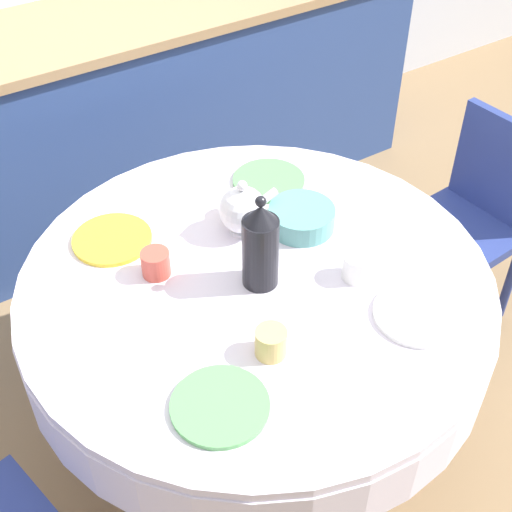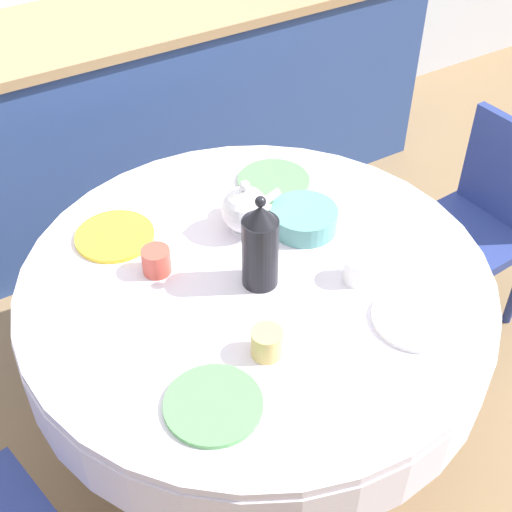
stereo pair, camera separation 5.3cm
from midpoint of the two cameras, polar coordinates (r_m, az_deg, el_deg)
ground_plane at (r=2.62m, az=-0.59°, el=-13.43°), size 12.00×12.00×0.00m
kitchen_counter at (r=3.24m, az=-14.32°, el=9.48°), size 3.24×0.64×0.96m
dining_table at (r=2.14m, az=-0.71°, el=-4.03°), size 1.39×1.39×0.74m
chair_left at (r=2.82m, az=16.37°, el=3.27°), size 0.43×0.43×0.84m
plate_near_left at (r=1.75m, az=-3.78°, el=-11.88°), size 0.24×0.24×0.01m
cup_near_left at (r=1.83m, az=0.37°, el=-6.94°), size 0.08×0.08×0.08m
plate_near_right at (r=1.98m, az=12.06°, el=-4.59°), size 0.24×0.24×0.01m
cup_near_right at (r=2.05m, az=7.35°, el=-0.85°), size 0.08×0.08×0.08m
plate_far_left at (r=2.22m, az=-12.11°, el=1.31°), size 0.24×0.24×0.01m
cup_far_left at (r=2.06m, az=-8.76°, el=-0.59°), size 0.08×0.08×0.08m
plate_far_right at (r=2.41m, az=0.41°, el=6.07°), size 0.24×0.24×0.01m
cup_far_right at (r=2.25m, az=-1.81°, el=4.06°), size 0.08×0.08×0.08m
coffee_carafe at (r=1.95m, az=-0.30°, el=0.84°), size 0.10×0.10×0.30m
teapot at (r=2.16m, az=-1.76°, el=3.72°), size 0.20×0.14×0.19m
fruit_bowl at (r=2.21m, az=2.97°, el=3.06°), size 0.21×0.21×0.07m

